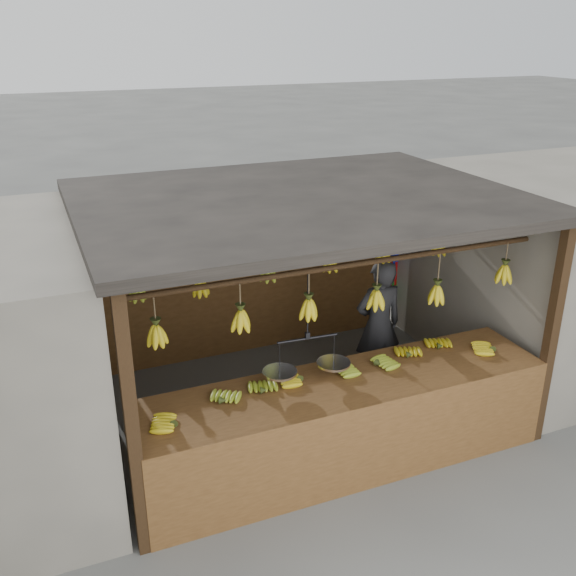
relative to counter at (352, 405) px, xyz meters
name	(u,v)px	position (x,y,z in m)	size (l,w,h in m)	color
ground	(298,405)	(0.00, 1.23, -0.72)	(80.00, 80.00, 0.00)	#5B5B57
stall	(287,228)	(0.00, 1.56, 1.25)	(4.30, 3.30, 2.40)	black
neighbor_right	(562,266)	(3.60, 1.23, 0.43)	(3.00, 3.00, 2.30)	slate
counter	(352,405)	(0.00, 0.00, 0.00)	(3.92, 0.89, 0.96)	brown
hanging_bananas	(300,269)	(0.01, 1.23, 0.91)	(3.58, 2.25, 0.38)	gold
balance_scale	(307,364)	(-0.35, 0.23, 0.39)	(0.82, 0.34, 0.95)	black
vendor	(378,325)	(1.01, 1.27, 0.06)	(0.57, 0.38, 1.57)	#262628
bag_bundles	(391,261)	(1.94, 2.58, 0.28)	(0.08, 0.26, 1.20)	yellow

